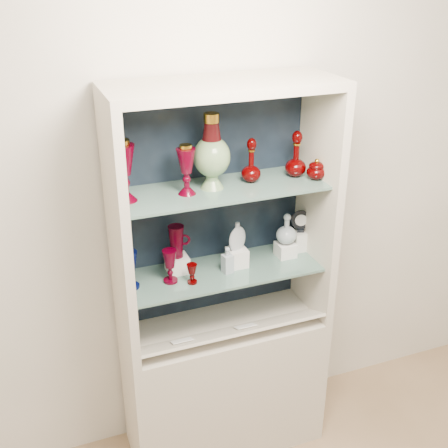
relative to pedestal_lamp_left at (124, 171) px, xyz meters
name	(u,v)px	position (x,y,z in m)	size (l,w,h in m)	color
wall_back	(208,187)	(0.43, 0.20, -0.20)	(3.50, 0.02, 2.80)	beige
cabinet_base	(224,383)	(0.43, -0.02, -1.23)	(1.00, 0.40, 0.75)	beige
cabinet_back_panel	(210,204)	(0.43, 0.17, -0.28)	(0.98, 0.02, 1.15)	black
cabinet_side_left	(118,236)	(-0.05, -0.02, -0.28)	(0.04, 0.40, 1.15)	beige
cabinet_side_right	(317,204)	(0.91, -0.02, -0.28)	(0.04, 0.40, 1.15)	beige
cabinet_top_cap	(224,86)	(0.43, -0.02, 0.32)	(1.00, 0.40, 0.04)	beige
shelf_lower	(223,271)	(0.43, 0.00, -0.56)	(0.92, 0.34, 0.01)	slate
shelf_upper	(222,189)	(0.43, 0.00, -0.14)	(0.92, 0.34, 0.01)	slate
label_ledge	(232,332)	(0.43, -0.13, -0.82)	(0.92, 0.18, 0.01)	beige
label_card_0	(245,326)	(0.50, -0.13, -0.81)	(0.10, 0.07, 0.00)	white
label_card_1	(182,341)	(0.18, -0.13, -0.81)	(0.10, 0.07, 0.00)	white
pedestal_lamp_left	(124,171)	(0.00, 0.00, 0.00)	(0.10, 0.10, 0.26)	#4F0012
pedestal_lamp_right	(186,170)	(0.26, -0.02, -0.02)	(0.08, 0.08, 0.22)	#4F0012
enamel_urn	(212,152)	(0.39, 0.01, 0.04)	(0.16, 0.16, 0.33)	#074D29
ruby_decanter_a	(251,158)	(0.58, 0.02, -0.02)	(0.09, 0.09, 0.23)	#430000
ruby_decanter_b	(296,153)	(0.80, 0.01, -0.02)	(0.10, 0.10, 0.23)	#430000
lidded_bowl	(316,169)	(0.87, -0.06, -0.08)	(0.09, 0.09, 0.10)	#430000
cobalt_goblet	(130,270)	(-0.01, -0.01, -0.46)	(0.08, 0.08, 0.18)	#050C43
ruby_goblet_tall	(170,266)	(0.17, -0.02, -0.47)	(0.07, 0.07, 0.16)	#4F0012
ruby_goblet_small	(192,274)	(0.26, -0.07, -0.50)	(0.05, 0.05, 0.10)	#430000
riser_ruby_pitcher	(177,264)	(0.23, 0.06, -0.51)	(0.10, 0.10, 0.08)	silver
ruby_pitcher	(176,241)	(0.23, 0.06, -0.39)	(0.12, 0.07, 0.16)	#4F0012
clear_square_bottle	(227,260)	(0.44, -0.03, -0.49)	(0.05, 0.05, 0.13)	#909FA8
riser_flat_flask	(237,257)	(0.51, 0.01, -0.51)	(0.09, 0.09, 0.09)	silver
flat_flask	(237,236)	(0.51, 0.01, -0.39)	(0.10, 0.04, 0.14)	#A6B2BB
riser_clear_round_decanter	(285,249)	(0.77, 0.02, -0.52)	(0.09, 0.09, 0.07)	silver
clear_round_decanter	(287,229)	(0.77, 0.02, -0.41)	(0.10, 0.10, 0.15)	#909FA8
riser_cameo_medallion	(300,240)	(0.87, 0.05, -0.50)	(0.08, 0.08, 0.10)	silver
cameo_medallion	(301,221)	(0.87, 0.05, -0.39)	(0.10, 0.04, 0.12)	black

